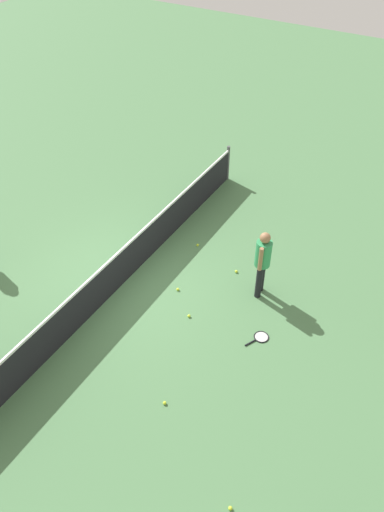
{
  "coord_description": "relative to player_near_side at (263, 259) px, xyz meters",
  "views": [
    {
      "loc": [
        -6.57,
        -5.62,
        8.11
      ],
      "look_at": [
        0.57,
        -1.41,
        0.9
      ],
      "focal_mm": 35.53,
      "sensor_mm": 36.0,
      "label": 1
    }
  ],
  "objects": [
    {
      "name": "player_near_side",
      "position": [
        0.0,
        0.0,
        0.0
      ],
      "size": [
        0.53,
        0.39,
        1.7
      ],
      "color": "black",
      "rests_on": "ground_plane"
    },
    {
      "name": "ground_plane",
      "position": [
        -1.14,
        2.81,
        -1.01
      ],
      "size": [
        40.0,
        40.0,
        0.0
      ],
      "primitive_type": "plane",
      "color": "#4C7A4C"
    },
    {
      "name": "tennis_ball_stray_right",
      "position": [
        -1.43,
        0.98,
        -0.98
      ],
      "size": [
        0.07,
        0.07,
        0.07
      ],
      "primitive_type": "sphere",
      "color": "#C6E033",
      "rests_on": "ground_plane"
    },
    {
      "name": "tennis_ball_midcourt",
      "position": [
        0.72,
        2.01,
        -0.98
      ],
      "size": [
        0.07,
        0.07,
        0.07
      ],
      "primitive_type": "sphere",
      "color": "#C6E033",
      "rests_on": "ground_plane"
    },
    {
      "name": "tennis_ball_baseline",
      "position": [
        0.34,
        0.73,
        -0.98
      ],
      "size": [
        0.07,
        0.07,
        0.07
      ],
      "primitive_type": "sphere",
      "color": "#C6E033",
      "rests_on": "ground_plane"
    },
    {
      "name": "tennis_racket_near_player",
      "position": [
        -1.18,
        -0.59,
        -1.0
      ],
      "size": [
        0.6,
        0.42,
        0.03
      ],
      "color": "black",
      "rests_on": "ground_plane"
    },
    {
      "name": "tennis_ball_stray_left",
      "position": [
        -0.87,
        1.61,
        -0.98
      ],
      "size": [
        0.07,
        0.07,
        0.07
      ],
      "primitive_type": "sphere",
      "color": "#C6E033",
      "rests_on": "ground_plane"
    },
    {
      "name": "tennis_ball_by_net",
      "position": [
        -3.49,
        0.27,
        -0.98
      ],
      "size": [
        0.07,
        0.07,
        0.07
      ],
      "primitive_type": "sphere",
      "color": "#C6E033",
      "rests_on": "ground_plane"
    },
    {
      "name": "court_net",
      "position": [
        -1.14,
        2.81,
        -0.51
      ],
      "size": [
        10.09,
        0.09,
        1.07
      ],
      "color": "#4C4C51",
      "rests_on": "ground_plane"
    },
    {
      "name": "tennis_ball_near_player",
      "position": [
        -4.54,
        -1.62,
        -0.98
      ],
      "size": [
        0.07,
        0.07,
        0.07
      ],
      "primitive_type": "sphere",
      "color": "#C6E033",
      "rests_on": "ground_plane"
    }
  ]
}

